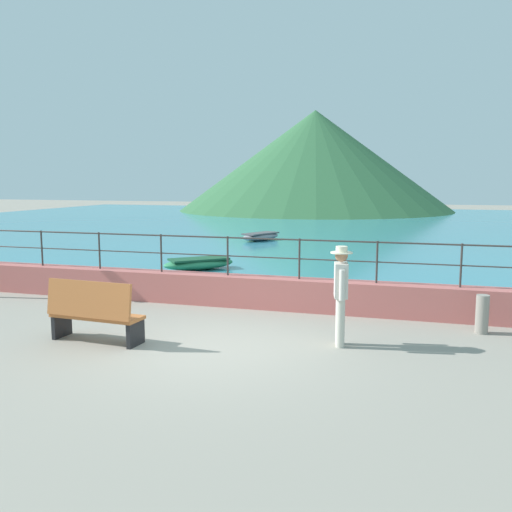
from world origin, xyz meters
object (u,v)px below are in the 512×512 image
object	(u,v)px
bench_main	(94,312)
boat_0	(199,263)
person_walking	(341,291)
bollard	(482,314)
boat_2	(261,236)

from	to	relation	value
bench_main	boat_0	xyz separation A→B (m)	(-1.17, 7.67, -0.30)
person_walking	boat_0	size ratio (longest dim) A/B	0.76
boat_0	person_walking	bearing A→B (deg)	-50.87
bench_main	person_walking	size ratio (longest dim) A/B	0.99
bollard	boat_0	distance (m)	9.34
bench_main	bollard	xyz separation A→B (m)	(6.66, 2.60, -0.19)
person_walking	boat_0	bearing A→B (deg)	129.13
bollard	boat_0	bearing A→B (deg)	147.07
boat_2	bollard	bearing A→B (deg)	-58.88
bench_main	boat_0	bearing A→B (deg)	98.70
bench_main	bollard	distance (m)	7.15
bench_main	boat_0	world-z (taller)	bench_main
bench_main	boat_2	xyz separation A→B (m)	(-1.64, 16.34, -0.30)
bench_main	person_walking	world-z (taller)	person_walking
person_walking	boat_2	size ratio (longest dim) A/B	0.71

